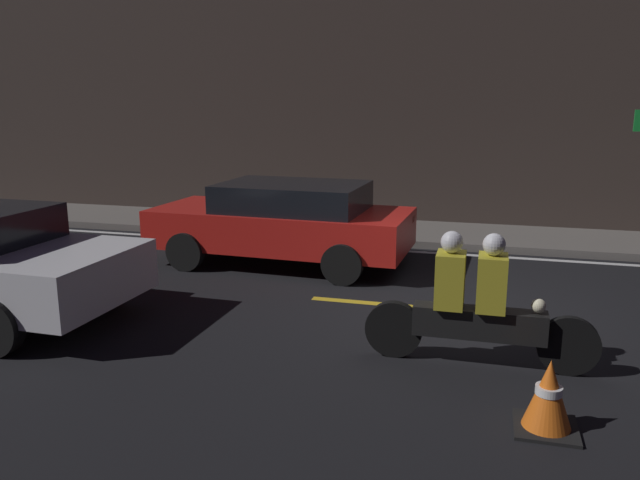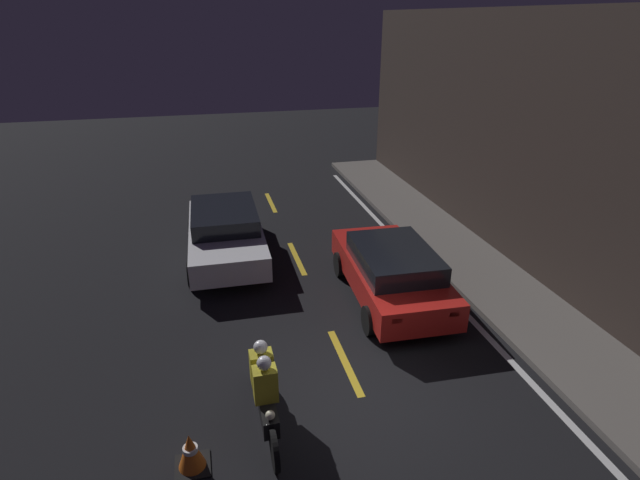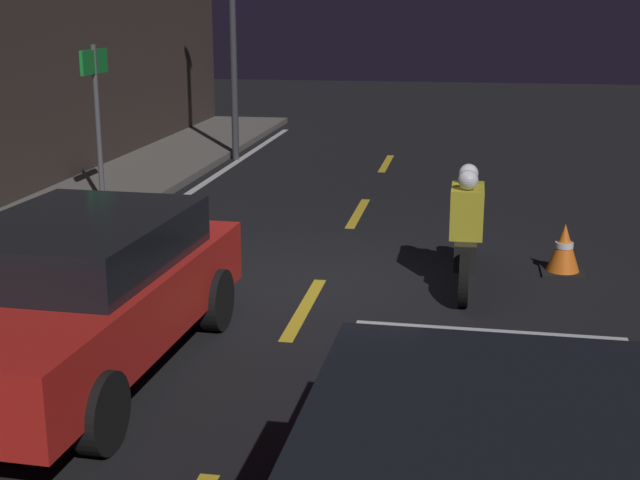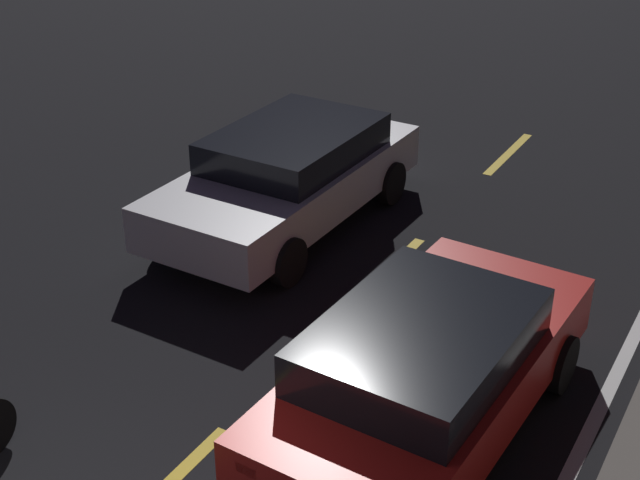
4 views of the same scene
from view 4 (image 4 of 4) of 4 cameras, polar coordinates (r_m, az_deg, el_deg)
lane_dash_a at (r=15.00m, az=11.97°, el=5.43°), size 2.00×0.14×0.01m
lane_dash_b at (r=11.21m, az=4.30°, el=-2.03°), size 2.00×0.14×0.01m
sedan_white at (r=12.09m, az=-2.04°, el=4.22°), size 4.42×2.06×1.34m
taxi_red at (r=8.30m, az=6.86°, el=-8.18°), size 4.18×2.03×1.33m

